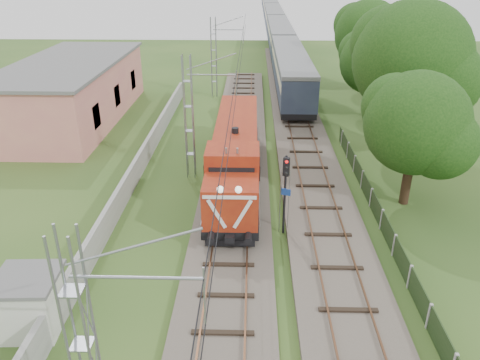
{
  "coord_description": "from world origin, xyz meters",
  "views": [
    {
      "loc": [
        1.04,
        -16.35,
        13.18
      ],
      "look_at": [
        0.39,
        6.81,
        2.2
      ],
      "focal_mm": 35.0,
      "sensor_mm": 36.0,
      "label": 1
    }
  ],
  "objects_px": {
    "locomotive": "(236,153)",
    "signal_post": "(286,182)",
    "coach_rake": "(274,17)",
    "relay_hut": "(31,303)"
  },
  "relations": [
    {
      "from": "locomotive",
      "to": "signal_post",
      "type": "xyz_separation_m",
      "value": [
        2.73,
        -5.95,
        0.9
      ]
    },
    {
      "from": "locomotive",
      "to": "coach_rake",
      "type": "distance_m",
      "value": 71.46
    },
    {
      "from": "signal_post",
      "to": "relay_hut",
      "type": "distance_m",
      "value": 12.61
    },
    {
      "from": "signal_post",
      "to": "coach_rake",
      "type": "bearing_deg",
      "value": 88.32
    },
    {
      "from": "coach_rake",
      "to": "signal_post",
      "type": "distance_m",
      "value": 77.27
    },
    {
      "from": "relay_hut",
      "to": "signal_post",
      "type": "bearing_deg",
      "value": 35.7
    },
    {
      "from": "locomotive",
      "to": "coach_rake",
      "type": "xyz_separation_m",
      "value": [
        5.0,
        71.29,
        0.5
      ]
    },
    {
      "from": "coach_rake",
      "to": "relay_hut",
      "type": "distance_m",
      "value": 85.43
    },
    {
      "from": "locomotive",
      "to": "relay_hut",
      "type": "distance_m",
      "value": 15.19
    },
    {
      "from": "coach_rake",
      "to": "locomotive",
      "type": "bearing_deg",
      "value": -94.01
    }
  ]
}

